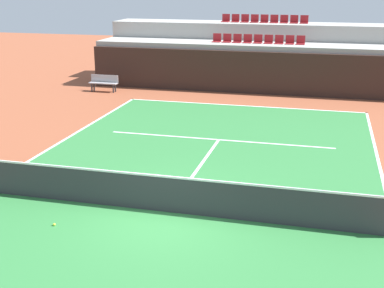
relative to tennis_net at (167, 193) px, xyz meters
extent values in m
plane|color=brown|center=(0.00, 0.00, -0.51)|extent=(80.00, 80.00, 0.00)
cube|color=#2D7238|center=(0.00, 0.00, -0.50)|extent=(11.00, 24.00, 0.01)
cube|color=white|center=(0.00, 11.95, -0.50)|extent=(11.00, 0.10, 0.00)
cube|color=white|center=(0.00, 6.40, -0.50)|extent=(8.26, 0.10, 0.00)
cube|color=white|center=(0.00, 3.20, -0.50)|extent=(0.10, 6.40, 0.00)
cube|color=black|center=(0.00, 14.85, 0.56)|extent=(17.25, 0.30, 2.13)
cube|color=#9E9E99|center=(0.00, 16.20, 0.69)|extent=(17.25, 2.40, 2.39)
cube|color=#9E9E99|center=(0.00, 18.60, 1.12)|extent=(17.25, 2.40, 3.26)
cube|color=maroon|center=(-2.20, 16.20, 1.90)|extent=(0.44, 0.44, 0.04)
cube|color=maroon|center=(-2.20, 16.40, 2.12)|extent=(0.44, 0.04, 0.40)
cube|color=maroon|center=(-1.65, 16.20, 1.90)|extent=(0.44, 0.44, 0.04)
cube|color=maroon|center=(-1.65, 16.40, 2.12)|extent=(0.44, 0.04, 0.40)
cube|color=maroon|center=(-1.10, 16.20, 1.90)|extent=(0.44, 0.44, 0.04)
cube|color=maroon|center=(-1.10, 16.40, 2.12)|extent=(0.44, 0.04, 0.40)
cube|color=maroon|center=(-0.55, 16.20, 1.90)|extent=(0.44, 0.44, 0.04)
cube|color=maroon|center=(-0.55, 16.40, 2.12)|extent=(0.44, 0.04, 0.40)
cube|color=maroon|center=(0.00, 16.20, 1.90)|extent=(0.44, 0.44, 0.04)
cube|color=maroon|center=(0.00, 16.40, 2.12)|extent=(0.44, 0.04, 0.40)
cube|color=maroon|center=(0.55, 16.20, 1.90)|extent=(0.44, 0.44, 0.04)
cube|color=maroon|center=(0.55, 16.40, 2.12)|extent=(0.44, 0.04, 0.40)
cube|color=maroon|center=(1.10, 16.20, 1.90)|extent=(0.44, 0.44, 0.04)
cube|color=maroon|center=(1.10, 16.40, 2.12)|extent=(0.44, 0.04, 0.40)
cube|color=maroon|center=(1.65, 16.20, 1.90)|extent=(0.44, 0.44, 0.04)
cube|color=maroon|center=(1.65, 16.40, 2.12)|extent=(0.44, 0.04, 0.40)
cube|color=maroon|center=(2.20, 16.20, 1.90)|extent=(0.44, 0.44, 0.04)
cube|color=maroon|center=(2.20, 16.40, 2.12)|extent=(0.44, 0.04, 0.40)
cube|color=maroon|center=(-2.20, 18.60, 2.77)|extent=(0.44, 0.44, 0.04)
cube|color=maroon|center=(-2.20, 18.80, 2.99)|extent=(0.44, 0.04, 0.40)
cube|color=maroon|center=(-1.65, 18.60, 2.77)|extent=(0.44, 0.44, 0.04)
cube|color=maroon|center=(-1.65, 18.80, 2.99)|extent=(0.44, 0.04, 0.40)
cube|color=maroon|center=(-1.10, 18.60, 2.77)|extent=(0.44, 0.44, 0.04)
cube|color=maroon|center=(-1.10, 18.80, 2.99)|extent=(0.44, 0.04, 0.40)
cube|color=maroon|center=(-0.55, 18.60, 2.77)|extent=(0.44, 0.44, 0.04)
cube|color=maroon|center=(-0.55, 18.80, 2.99)|extent=(0.44, 0.04, 0.40)
cube|color=maroon|center=(0.00, 18.60, 2.77)|extent=(0.44, 0.44, 0.04)
cube|color=maroon|center=(0.00, 18.80, 2.99)|extent=(0.44, 0.04, 0.40)
cube|color=maroon|center=(0.55, 18.60, 2.77)|extent=(0.44, 0.44, 0.04)
cube|color=maroon|center=(0.55, 18.80, 2.99)|extent=(0.44, 0.04, 0.40)
cube|color=maroon|center=(1.10, 18.60, 2.77)|extent=(0.44, 0.44, 0.04)
cube|color=maroon|center=(1.10, 18.80, 2.99)|extent=(0.44, 0.04, 0.40)
cube|color=maroon|center=(1.65, 18.60, 2.77)|extent=(0.44, 0.44, 0.04)
cube|color=maroon|center=(1.65, 18.80, 2.99)|extent=(0.44, 0.04, 0.40)
cube|color=maroon|center=(2.20, 18.60, 2.77)|extent=(0.44, 0.44, 0.04)
cube|color=maroon|center=(2.20, 18.80, 2.99)|extent=(0.44, 0.04, 0.40)
cube|color=#333338|center=(0.00, 0.00, -0.04)|extent=(10.90, 0.02, 0.92)
cube|color=white|center=(0.00, 0.00, 0.45)|extent=(10.90, 0.04, 0.05)
cube|color=#99999E|center=(-7.55, 13.33, -0.06)|extent=(1.50, 0.40, 0.05)
cube|color=#99999E|center=(-7.55, 13.51, 0.16)|extent=(1.50, 0.04, 0.36)
cube|color=#2D2D33|center=(-8.15, 13.19, -0.30)|extent=(0.06, 0.06, 0.42)
cube|color=#2D2D33|center=(-6.95, 13.19, -0.30)|extent=(0.06, 0.06, 0.42)
cube|color=#2D2D33|center=(-8.15, 13.47, -0.30)|extent=(0.06, 0.06, 0.42)
cube|color=#2D2D33|center=(-6.95, 13.47, -0.30)|extent=(0.06, 0.06, 0.42)
sphere|color=#CCE033|center=(-2.36, -1.42, -0.47)|extent=(0.07, 0.07, 0.07)
camera|label=1|loc=(3.63, -11.51, 5.09)|focal=49.07mm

